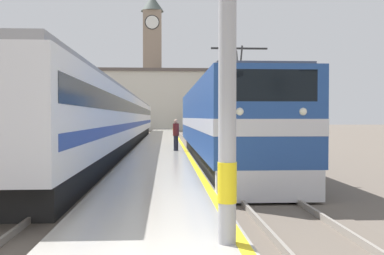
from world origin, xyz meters
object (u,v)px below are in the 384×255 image
(passenger_train, at_px, (121,119))
(clock_tower, at_px, (152,59))
(locomotive_train, at_px, (222,124))
(person_on_platform, at_px, (176,134))

(passenger_train, bearing_deg, clock_tower, 88.65)
(passenger_train, bearing_deg, locomotive_train, -67.16)
(locomotive_train, relative_size, clock_tower, 0.80)
(locomotive_train, distance_m, passenger_train, 15.92)
(passenger_train, relative_size, clock_tower, 2.20)
(locomotive_train, relative_size, passenger_train, 0.37)
(passenger_train, xyz_separation_m, clock_tower, (1.13, 47.98, 11.04))
(person_on_platform, height_order, clock_tower, clock_tower)
(passenger_train, bearing_deg, person_on_platform, -68.86)
(passenger_train, xyz_separation_m, person_on_platform, (4.12, -10.65, -0.79))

